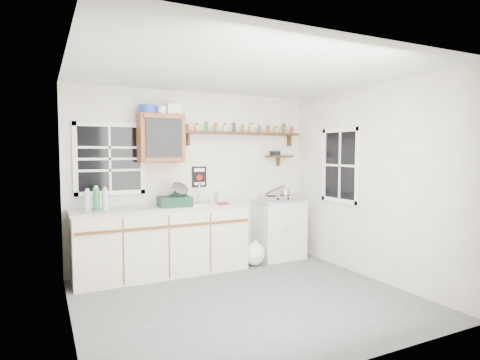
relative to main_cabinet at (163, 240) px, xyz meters
name	(u,v)px	position (x,y,z in m)	size (l,w,h in m)	color
room	(246,188)	(0.58, -1.30, 0.79)	(3.64, 3.24, 2.54)	#505053
main_cabinet	(163,240)	(0.00, 0.00, 0.00)	(2.31, 0.63, 0.92)	beige
right_cabinet	(278,229)	(1.83, 0.03, -0.01)	(0.73, 0.57, 0.91)	silver
sink	(200,203)	(0.54, 0.01, 0.47)	(0.52, 0.44, 0.29)	#AEAEB3
upper_cabinet	(161,138)	(0.03, 0.14, 1.36)	(0.60, 0.32, 0.65)	#5A2B16
upper_cabinet_clutter	(158,109)	(0.00, 0.14, 1.75)	(0.55, 0.24, 0.14)	#193BA3
spice_shelf	(243,133)	(1.32, 0.21, 1.47)	(1.91, 0.18, 0.35)	#311A0D
secondary_shelf	(278,156)	(1.94, 0.22, 1.12)	(0.45, 0.16, 0.24)	#311A0D
warning_sign	(199,177)	(0.63, 0.29, 0.82)	(0.22, 0.02, 0.30)	black
window_back	(110,159)	(-0.62, 0.29, 1.09)	(0.93, 0.03, 0.98)	black
window_right	(340,165)	(2.37, -0.75, 0.99)	(0.03, 0.78, 1.08)	black
water_bottles	(96,200)	(-0.83, -0.02, 0.59)	(0.28, 0.13, 0.31)	#ADBECB
dish_rack	(176,198)	(0.17, -0.05, 0.56)	(0.45, 0.35, 0.32)	black
soap_bottle	(220,194)	(0.93, 0.22, 0.55)	(0.08, 0.08, 0.18)	white
rag	(222,204)	(0.79, -0.18, 0.47)	(0.15, 0.13, 0.02)	maroon
hotplate	(278,198)	(1.81, 0.01, 0.48)	(0.52, 0.30, 0.07)	#AEAEB3
saucepan	(285,192)	(1.93, 0.01, 0.56)	(0.35, 0.22, 0.16)	#AEAEB3
trash_bag	(254,254)	(1.29, -0.20, -0.28)	(0.36, 0.33, 0.42)	white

